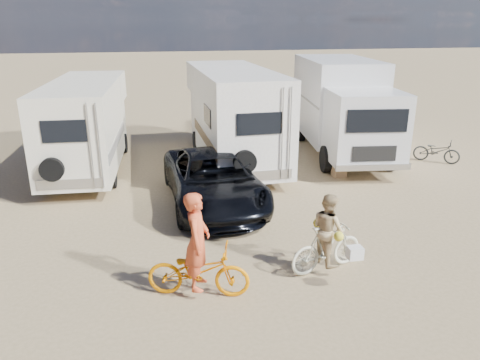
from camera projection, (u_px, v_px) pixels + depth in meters
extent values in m
plane|color=#9E855E|center=(299.00, 243.00, 10.83)|extent=(140.00, 140.00, 0.00)
imported|color=black|center=(213.00, 179.00, 12.93)|extent=(2.60, 5.30, 1.45)
imported|color=orange|center=(198.00, 271.00, 8.63)|extent=(2.04, 1.18, 1.02)
imported|color=beige|center=(327.00, 248.00, 9.50)|extent=(1.77, 0.90, 1.03)
imported|color=#D14E29|center=(198.00, 250.00, 8.48)|extent=(0.63, 0.79, 1.90)
imported|color=tan|center=(327.00, 237.00, 9.42)|extent=(0.74, 0.86, 1.51)
imported|color=#282B29|center=(437.00, 151.00, 16.82)|extent=(1.60, 1.47, 0.85)
cube|color=#234B85|center=(218.00, 202.00, 12.68)|extent=(0.52, 0.40, 0.40)
cube|color=#8F6E4B|center=(339.00, 171.00, 15.39)|extent=(0.42, 0.42, 0.33)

